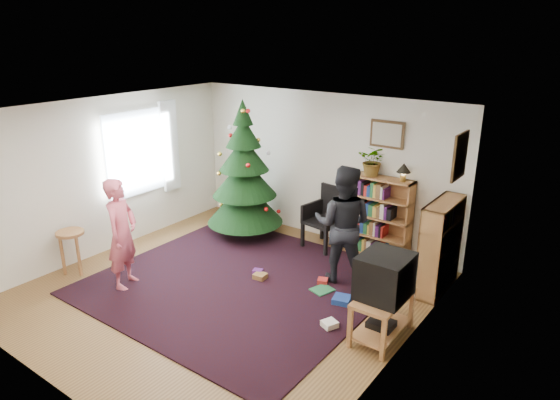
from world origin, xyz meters
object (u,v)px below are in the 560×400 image
Objects in this scene: bookshelf_back at (381,217)px; person_standing at (122,234)px; picture_right at (460,156)px; crt_tv at (385,276)px; person_by_chair at (343,225)px; bookshelf_right at (440,245)px; picture_back at (387,134)px; tv_stand at (382,313)px; potted_plant at (373,161)px; armchair at (328,214)px; christmas_tree at (244,181)px; stool at (71,241)px; table_lamp at (404,169)px.

person_standing is (-2.47, -3.04, 0.13)m from bookshelf_back.
picture_right is 1.02× the size of crt_tv.
bookshelf_right is at bearing -173.93° from person_by_chair.
crt_tv is (1.07, -2.20, -1.14)m from picture_back.
picture_right reaches higher than bookshelf_right.
potted_plant is (-1.21, 2.06, 1.22)m from tv_stand.
tv_stand is at bearing -36.52° from armchair.
christmas_tree reaches higher than stool.
crt_tv is 0.89× the size of stool.
person_standing reaches higher than crt_tv.
picture_back is 4.14m from person_standing.
person_by_chair is (-0.09, -1.09, 0.20)m from bookshelf_back.
crt_tv is (-0.12, -1.53, 0.14)m from bookshelf_right.
bookshelf_back is (0.06, -0.14, -1.29)m from picture_back.
table_lamp is (0.50, 0.00, -0.05)m from potted_plant.
person_by_chair reaches higher than tv_stand.
potted_plant reaches higher than bookshelf_right.
crt_tv is 0.58× the size of armchair.
picture_right is 4.61m from person_standing.
picture_back reaches higher than tv_stand.
picture_right reaches higher than bookshelf_back.
person_standing is (-2.40, -3.17, -1.16)m from picture_back.
picture_back is at bearing 151.31° from picture_right.
potted_plant is at bearing -135.32° from picture_back.
person_standing is (-3.47, -0.97, -0.02)m from crt_tv.
crt_tv is 3.60m from person_standing.
person_by_chair reaches higher than stool.
armchair is at bearing -167.22° from potted_plant.
picture_back is 1.13× the size of potted_plant.
stool is at bearing 15.01° from person_by_chair.
person_by_chair is at bearing -84.29° from potted_plant.
person_by_chair is (2.19, -0.45, -0.14)m from christmas_tree.
potted_plant is (0.69, 0.16, 0.99)m from armchair.
picture_right is 1.90m from bookshelf_back.
christmas_tree is 3.58m from crt_tv.
person_by_chair is at bearing 33.13° from stool.
christmas_tree reaches higher than potted_plant.
table_lamp is (-0.96, 0.59, -0.46)m from picture_right.
christmas_tree is 2.42m from person_standing.
bookshelf_right is 0.76× the size of person_by_chair.
picture_right is 0.46× the size of bookshelf_back.
picture_back reaches higher than person_standing.
picture_right reaches higher than table_lamp.
potted_plant reaches higher than stool.
picture_back is 0.54× the size of armchair.
person_by_chair reaches higher than crt_tv.
armchair is 1.52m from table_lamp.
potted_plant is at bearing 180.00° from bookshelf_back.
stool is 2.37× the size of table_lamp.
tv_stand is (-0.26, -1.47, -1.63)m from picture_right.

